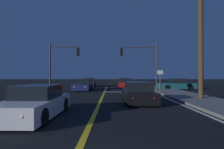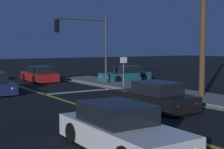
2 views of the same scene
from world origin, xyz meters
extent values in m
cube|color=slate|center=(6.82, 9.04, 0.07)|extent=(3.20, 32.55, 0.15)
cube|color=gold|center=(0.00, 9.04, 0.01)|extent=(0.20, 30.74, 0.01)
cube|color=silver|center=(4.97, 9.04, 0.01)|extent=(0.16, 30.74, 0.01)
cube|color=silver|center=(2.61, 16.58, 0.01)|extent=(5.22, 0.50, 0.01)
cube|color=#195960|center=(8.78, 20.14, 0.44)|extent=(4.47, 1.84, 0.68)
cube|color=black|center=(9.04, 20.14, 1.04)|extent=(2.07, 1.55, 0.60)
cylinder|color=black|center=(7.42, 19.30, 0.32)|extent=(0.64, 0.23, 0.64)
cylinder|color=black|center=(7.39, 20.93, 0.32)|extent=(0.64, 0.23, 0.64)
cylinder|color=black|center=(10.17, 19.35, 0.32)|extent=(0.64, 0.23, 0.64)
cylinder|color=black|center=(10.13, 20.98, 0.32)|extent=(0.64, 0.23, 0.64)
sphere|color=#FFF4CC|center=(6.63, 19.55, 0.52)|extent=(0.18, 0.18, 0.18)
sphere|color=#FFF4CC|center=(6.61, 20.64, 0.52)|extent=(0.18, 0.18, 0.18)
sphere|color=red|center=(10.95, 19.64, 0.52)|extent=(0.14, 0.14, 0.14)
sphere|color=red|center=(10.93, 20.73, 0.52)|extent=(0.14, 0.14, 0.14)
cylinder|color=black|center=(-1.73, 17.47, 0.32)|extent=(0.22, 0.64, 0.64)
cylinder|color=black|center=(-1.74, 20.29, 0.32)|extent=(0.22, 0.64, 0.64)
sphere|color=#FFF4CC|center=(-2.03, 16.66, 0.52)|extent=(0.18, 0.18, 0.18)
cube|color=silver|center=(-2.46, 4.65, 0.44)|extent=(1.93, 4.63, 0.68)
cube|color=black|center=(-2.46, 4.93, 1.04)|extent=(1.63, 2.14, 0.60)
cylinder|color=black|center=(-1.61, 3.21, 0.32)|extent=(0.23, 0.64, 0.64)
cylinder|color=black|center=(-1.57, 6.07, 0.32)|extent=(0.23, 0.64, 0.64)
cylinder|color=black|center=(-3.32, 6.09, 0.32)|extent=(0.23, 0.64, 0.64)
sphere|color=#FFF4CC|center=(-1.91, 2.40, 0.52)|extent=(0.18, 0.18, 0.18)
sphere|color=red|center=(-1.85, 6.90, 0.52)|extent=(0.14, 0.14, 0.14)
sphere|color=red|center=(-3.01, 6.91, 0.52)|extent=(0.14, 0.14, 0.14)
cube|color=black|center=(2.48, 9.03, 0.44)|extent=(1.87, 4.41, 0.68)
cube|color=black|center=(2.48, 8.77, 1.04)|extent=(1.60, 2.04, 0.60)
cylinder|color=black|center=(1.61, 10.39, 0.32)|extent=(0.23, 0.64, 0.64)
cylinder|color=black|center=(3.33, 10.41, 0.32)|extent=(0.23, 0.64, 0.64)
cylinder|color=black|center=(1.64, 7.66, 0.32)|extent=(0.23, 0.64, 0.64)
cylinder|color=black|center=(3.35, 7.68, 0.32)|extent=(0.23, 0.64, 0.64)
sphere|color=#FFF4CC|center=(1.89, 11.17, 0.52)|extent=(0.18, 0.18, 0.18)
sphere|color=#FFF4CC|center=(3.03, 11.18, 0.52)|extent=(0.18, 0.18, 0.18)
sphere|color=red|center=(1.93, 6.88, 0.52)|extent=(0.14, 0.14, 0.14)
sphere|color=red|center=(3.07, 6.89, 0.52)|extent=(0.14, 0.14, 0.14)
cube|color=maroon|center=(2.63, 24.33, 0.44)|extent=(1.98, 4.54, 0.68)
cube|color=black|center=(2.63, 24.06, 1.04)|extent=(1.66, 2.10, 0.60)
cylinder|color=black|center=(1.78, 25.75, 0.32)|extent=(0.23, 0.64, 0.64)
cylinder|color=black|center=(3.54, 25.71, 0.32)|extent=(0.23, 0.64, 0.64)
cylinder|color=black|center=(1.72, 22.96, 0.32)|extent=(0.23, 0.64, 0.64)
cylinder|color=black|center=(3.48, 22.92, 0.32)|extent=(0.23, 0.64, 0.64)
sphere|color=#FFF4CC|center=(2.10, 26.53, 0.52)|extent=(0.18, 0.18, 0.18)
sphere|color=#FFF4CC|center=(3.26, 26.51, 0.52)|extent=(0.18, 0.18, 0.18)
sphere|color=red|center=(2.00, 22.15, 0.52)|extent=(0.14, 0.14, 0.14)
sphere|color=red|center=(3.17, 22.12, 0.52)|extent=(0.14, 0.14, 0.14)
cylinder|color=#38383D|center=(6.02, 18.88, 2.71)|extent=(0.18, 0.18, 5.42)
cylinder|color=#38383D|center=(3.96, 18.88, 5.02)|extent=(4.11, 0.12, 0.12)
cube|color=black|center=(1.91, 18.88, 4.47)|extent=(0.28, 0.28, 0.90)
sphere|color=red|center=(1.91, 18.88, 4.74)|extent=(0.22, 0.22, 0.22)
sphere|color=#4C2D05|center=(1.91, 18.88, 4.47)|extent=(0.22, 0.22, 0.22)
sphere|color=#0A3814|center=(1.91, 18.88, 4.20)|extent=(0.22, 0.22, 0.22)
cylinder|color=#4C3823|center=(7.12, 10.15, 5.50)|extent=(0.34, 0.34, 11.00)
cylinder|color=slate|center=(5.72, 16.08, 1.16)|extent=(0.06, 0.06, 2.31)
cube|color=white|center=(5.72, 16.08, 2.06)|extent=(0.56, 0.05, 0.40)
camera|label=1|loc=(0.79, -3.37, 1.77)|focal=30.49mm
camera|label=2|loc=(-7.90, -3.07, 2.99)|focal=53.35mm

